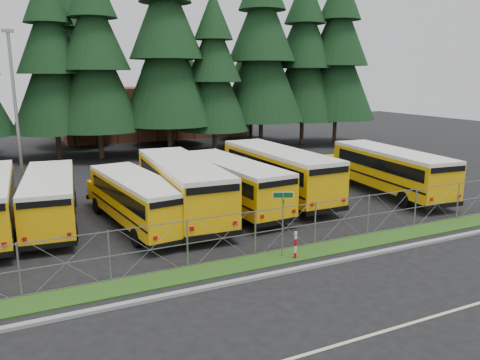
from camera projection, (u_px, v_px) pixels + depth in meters
name	position (u px, v px, depth m)	size (l,w,h in m)	color
ground	(265.00, 244.00, 21.11)	(120.00, 120.00, 0.00)	black
curb	(302.00, 268.00, 18.36)	(50.00, 0.25, 0.12)	gray
grass_verge	(284.00, 257.00, 19.60)	(50.00, 1.40, 0.06)	#1E4915
road_lane_line	(391.00, 329.00, 14.05)	(50.00, 0.12, 0.01)	beige
chainlink_fence	(276.00, 230.00, 20.00)	(44.00, 0.10, 2.00)	gray
brick_building	(155.00, 112.00, 58.21)	(22.00, 10.00, 6.00)	brown
bus_2	(51.00, 200.00, 23.59)	(2.38, 10.10, 2.65)	#FFAF08
bus_3	(135.00, 201.00, 23.41)	(2.34, 9.91, 2.60)	#FFAF08
bus_4	(180.00, 188.00, 25.10)	(2.76, 11.69, 3.06)	#FFAF08
bus_5	(230.00, 184.00, 26.51)	(2.53, 10.70, 2.80)	#FFAF08
bus_6	(275.00, 173.00, 28.79)	(2.77, 11.75, 3.08)	#FFAF08
bus_east	(386.00, 171.00, 29.84)	(2.61, 11.07, 2.90)	#FFAF08
street_sign	(283.00, 210.00, 19.23)	(0.77, 0.51, 2.81)	gray
striped_bollard	(295.00, 246.00, 19.25)	(0.11, 0.11, 1.20)	#B20C0C
light_standard	(16.00, 108.00, 28.85)	(0.70, 0.35, 10.14)	gray
conifer_3	(52.00, 64.00, 40.75)	(7.57, 7.57, 16.74)	black
conifer_4	(95.00, 60.00, 41.04)	(7.89, 7.89, 17.46)	black
conifer_5	(167.00, 49.00, 42.90)	(8.89, 8.89, 19.65)	black
conifer_6	(214.00, 74.00, 44.31)	(6.86, 6.86, 15.16)	black
conifer_7	(262.00, 52.00, 46.94)	(8.80, 8.80, 19.46)	black
conifer_8	(304.00, 60.00, 49.98)	(8.17, 8.17, 18.08)	black
conifer_9	(338.00, 57.00, 50.43)	(8.45, 8.45, 18.69)	black
conifer_11	(72.00, 63.00, 48.27)	(7.82, 7.82, 17.29)	black
conifer_12	(169.00, 64.00, 49.30)	(7.80, 7.80, 17.24)	black
conifer_13	(251.00, 76.00, 53.74)	(6.65, 6.65, 14.70)	black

